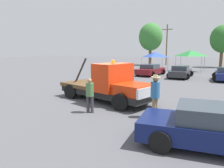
# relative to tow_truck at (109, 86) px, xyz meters

# --- Properties ---
(ground_plane) EXTENTS (160.00, 160.00, 0.00)m
(ground_plane) POSITION_rel_tow_truck_xyz_m (-0.38, 0.10, -0.96)
(ground_plane) COLOR #545459
(tow_truck) EXTENTS (6.58, 3.53, 2.51)m
(tow_truck) POSITION_rel_tow_truck_xyz_m (0.00, 0.00, 0.00)
(tow_truck) COLOR black
(tow_truck) RESTS_ON ground
(foreground_car) EXTENTS (5.09, 2.63, 1.34)m
(foreground_car) POSITION_rel_tow_truck_xyz_m (5.96, -3.74, -0.31)
(foreground_car) COLOR #0F194C
(foreground_car) RESTS_ON ground
(person_near_truck) EXTENTS (0.43, 0.43, 1.93)m
(person_near_truck) POSITION_rel_tow_truck_xyz_m (3.28, -1.64, 0.18)
(person_near_truck) COLOR #847051
(person_near_truck) RESTS_ON ground
(person_at_hood) EXTENTS (0.37, 0.37, 1.68)m
(person_at_hood) POSITION_rel_tow_truck_xyz_m (0.29, -2.41, 0.01)
(person_at_hood) COLOR #38383D
(person_at_hood) RESTS_ON ground
(parked_car_skyblue) EXTENTS (2.76, 4.46, 1.34)m
(parked_car_skyblue) POSITION_rel_tow_truck_xyz_m (-6.13, 13.88, -0.31)
(parked_car_skyblue) COLOR #669ED1
(parked_car_skyblue) RESTS_ON ground
(parked_car_maroon) EXTENTS (2.73, 4.92, 1.34)m
(parked_car_maroon) POSITION_rel_tow_truck_xyz_m (-2.43, 14.18, -0.31)
(parked_car_maroon) COLOR maroon
(parked_car_maroon) RESTS_ON ground
(parked_car_charcoal) EXTENTS (2.54, 4.90, 1.34)m
(parked_car_charcoal) POSITION_rel_tow_truck_xyz_m (1.21, 13.63, -0.31)
(parked_car_charcoal) COLOR #2D2D33
(parked_car_charcoal) RESTS_ON ground
(canopy_tent_blue) EXTENTS (3.16, 3.16, 2.72)m
(canopy_tent_blue) POSITION_rel_tow_truck_xyz_m (-4.23, 21.43, 1.37)
(canopy_tent_blue) COLOR #9E9EA3
(canopy_tent_blue) RESTS_ON ground
(canopy_tent_green) EXTENTS (3.42, 3.42, 2.99)m
(canopy_tent_green) POSITION_rel_tow_truck_xyz_m (0.87, 21.64, 1.61)
(canopy_tent_green) COLOR #9E9EA3
(canopy_tent_green) RESTS_ON ground
(tree_left) EXTENTS (4.63, 4.63, 8.26)m
(tree_left) POSITION_rel_tow_truck_xyz_m (-8.45, 31.16, 4.58)
(tree_left) COLOR brown
(tree_left) RESTS_ON ground
(tree_center) EXTENTS (4.08, 4.08, 7.28)m
(tree_center) POSITION_rel_tow_truck_xyz_m (4.27, 31.68, 3.93)
(tree_center) COLOR brown
(tree_center) RESTS_ON ground
(traffic_cone) EXTENTS (0.40, 0.40, 0.55)m
(traffic_cone) POSITION_rel_tow_truck_xyz_m (-2.77, 3.38, -0.70)
(traffic_cone) COLOR black
(traffic_cone) RESTS_ON ground
(utility_pole) EXTENTS (2.20, 0.24, 8.06)m
(utility_pole) POSITION_rel_tow_truck_xyz_m (-5.85, 33.58, 3.33)
(utility_pole) COLOR brown
(utility_pole) RESTS_ON ground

